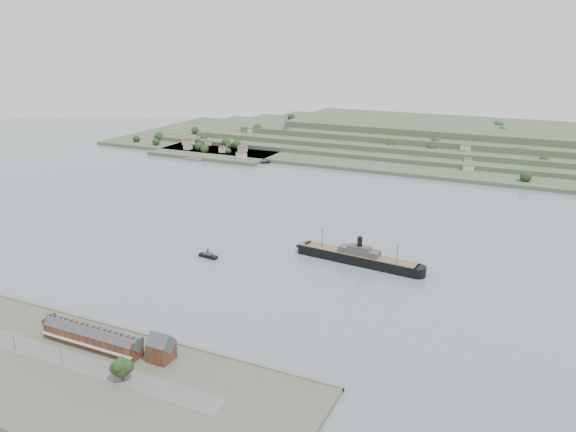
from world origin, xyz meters
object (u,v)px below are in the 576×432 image
at_px(steamship, 354,257).
at_px(fig_tree, 121,368).
at_px(gabled_building, 161,348).
at_px(terrace_row, 92,337).
at_px(tugboat, 208,256).

xyz_separation_m(steamship, fig_tree, (-45.76, -171.74, 4.59)).
xyz_separation_m(gabled_building, fig_tree, (-5.20, -20.65, 0.54)).
bearing_deg(terrace_row, tugboat, 96.28).
bearing_deg(gabled_building, tugboat, 113.46).
bearing_deg(fig_tree, steamship, 75.08).
relative_size(terrace_row, steamship, 0.60).
xyz_separation_m(steamship, tugboat, (-91.41, -33.92, -2.62)).
distance_m(terrace_row, steamship, 173.67).
bearing_deg(steamship, tugboat, -159.64).
bearing_deg(gabled_building, terrace_row, -173.88).
bearing_deg(fig_tree, terrace_row, 152.76).
distance_m(terrace_row, fig_tree, 36.38).
height_order(gabled_building, fig_tree, gabled_building).
height_order(terrace_row, steamship, steamship).
bearing_deg(terrace_row, gabled_building, 6.12).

